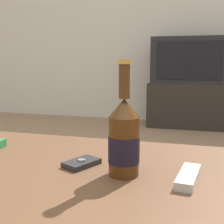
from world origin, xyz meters
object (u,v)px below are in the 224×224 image
Objects in this scene: beer_bottle at (124,138)px; cell_phone at (82,163)px; tv_stand at (188,105)px; remote_control at (188,177)px; television at (190,60)px.

cell_phone is (-0.12, 0.03, -0.08)m from beer_bottle.
tv_stand reaches higher than remote_control.
television is 2.74× the size of beer_bottle.
tv_stand is 2.96× the size of beer_bottle.
tv_stand is 2.64m from remote_control.
beer_bottle is 0.15m from cell_phone.
beer_bottle is at bearing -91.13° from tv_stand.
beer_bottle reaches higher than cell_phone.
remote_control is (0.15, 0.00, -0.08)m from beer_bottle.
cell_phone is (-0.17, -2.59, -0.26)m from television.
remote_control is at bearing -87.83° from television.
tv_stand is 5.62× the size of remote_control.
remote_control is at bearing -87.83° from tv_stand.
beer_bottle reaches higher than tv_stand.
remote_control reaches higher than cell_phone.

